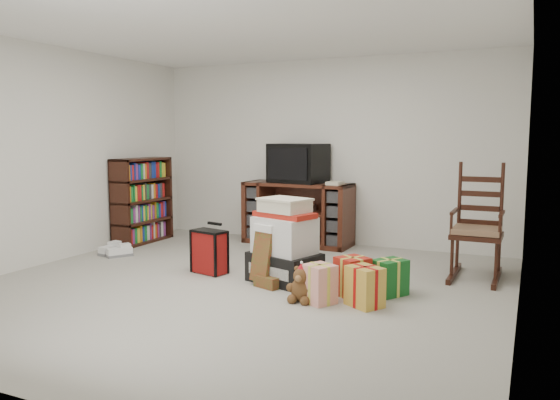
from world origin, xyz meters
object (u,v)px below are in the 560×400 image
at_px(sneaker_pair, 115,251).
at_px(bookshelf, 142,202).
at_px(gift_pile, 285,246).
at_px(gift_cluster, 359,286).
at_px(crt_television, 298,163).
at_px(red_suitcase, 209,252).
at_px(teddy_bear, 302,286).
at_px(mrs_claus_figurine, 265,244).
at_px(tv_stand, 298,213).
at_px(rocking_chair, 477,237).
at_px(santa_figurine, 302,247).

bearing_deg(sneaker_pair, bookshelf, 122.60).
height_order(gift_pile, gift_cluster, gift_pile).
relative_size(gift_cluster, crt_television, 1.20).
bearing_deg(crt_television, gift_cluster, -45.32).
xyz_separation_m(red_suitcase, teddy_bear, (1.28, -0.51, -0.10)).
distance_m(gift_pile, mrs_claus_figurine, 0.78).
bearing_deg(tv_stand, gift_cluster, -53.67).
height_order(sneaker_pair, gift_cluster, gift_cluster).
bearing_deg(sneaker_pair, rocking_chair, 27.31).
relative_size(rocking_chair, gift_pile, 1.49).
height_order(rocking_chair, gift_cluster, rocking_chair).
height_order(teddy_bear, santa_figurine, santa_figurine).
distance_m(tv_stand, gift_cluster, 2.66).
height_order(bookshelf, mrs_claus_figurine, bookshelf).
relative_size(rocking_chair, crt_television, 1.57).
height_order(bookshelf, sneaker_pair, bookshelf).
height_order(bookshelf, red_suitcase, bookshelf).
height_order(teddy_bear, gift_cluster, teddy_bear).
bearing_deg(crt_television, teddy_bear, -56.31).
bearing_deg(bookshelf, gift_pile, -22.11).
bearing_deg(santa_figurine, tv_stand, 115.44).
bearing_deg(santa_figurine, gift_pile, -81.96).
distance_m(bookshelf, santa_figurine, 2.60).
height_order(mrs_claus_figurine, sneaker_pair, mrs_claus_figurine).
bearing_deg(red_suitcase, teddy_bear, -8.75).
bearing_deg(crt_television, red_suitcase, -86.84).
bearing_deg(gift_pile, sneaker_pair, -167.96).
bearing_deg(teddy_bear, red_suitcase, 158.50).
bearing_deg(sneaker_pair, mrs_claus_figurine, 27.03).
height_order(tv_stand, santa_figurine, tv_stand).
bearing_deg(sneaker_pair, gift_pile, 11.05).
distance_m(rocking_chair, mrs_claus_figurine, 2.29).
xyz_separation_m(bookshelf, mrs_claus_figurine, (2.14, -0.49, -0.32)).
xyz_separation_m(gift_pile, gift_cluster, (0.88, -0.33, -0.22)).
bearing_deg(gift_cluster, gift_pile, 159.42).
xyz_separation_m(rocking_chair, mrs_claus_figurine, (-2.24, -0.43, -0.18)).
relative_size(tv_stand, santa_figurine, 2.61).
xyz_separation_m(bookshelf, teddy_bear, (3.06, -1.61, -0.42)).
relative_size(gift_pile, red_suitcase, 1.51).
height_order(bookshelf, gift_cluster, bookshelf).
relative_size(bookshelf, sneaker_pair, 2.81).
bearing_deg(rocking_chair, tv_stand, 161.59).
xyz_separation_m(tv_stand, bookshelf, (-2.01, -0.76, 0.14)).
height_order(tv_stand, sneaker_pair, tv_stand).
xyz_separation_m(tv_stand, rocking_chair, (2.37, -0.82, 0.00)).
distance_m(tv_stand, bookshelf, 2.15).
height_order(rocking_chair, red_suitcase, rocking_chair).
xyz_separation_m(gift_pile, santa_figurine, (-0.10, 0.70, -0.15)).
bearing_deg(teddy_bear, mrs_claus_figurine, 129.45).
distance_m(mrs_claus_figurine, crt_television, 1.55).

